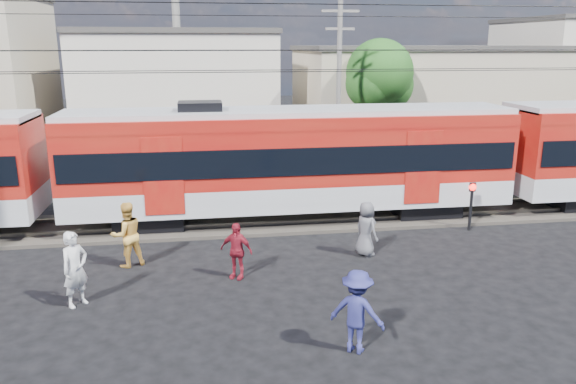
% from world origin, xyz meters
% --- Properties ---
extents(ground, '(120.00, 120.00, 0.00)m').
position_xyz_m(ground, '(0.00, 0.00, 0.00)').
color(ground, black).
rests_on(ground, ground).
extents(track_bed, '(70.00, 3.40, 0.12)m').
position_xyz_m(track_bed, '(0.00, 8.00, 0.06)').
color(track_bed, '#2D2823').
rests_on(track_bed, ground).
extents(rail_near, '(70.00, 0.12, 0.12)m').
position_xyz_m(rail_near, '(0.00, 7.25, 0.18)').
color(rail_near, '#59544C').
rests_on(rail_near, track_bed).
extents(rail_far, '(70.00, 0.12, 0.12)m').
position_xyz_m(rail_far, '(0.00, 8.75, 0.18)').
color(rail_far, '#59544C').
rests_on(rail_far, track_bed).
extents(commuter_train, '(50.30, 3.08, 4.17)m').
position_xyz_m(commuter_train, '(2.76, 8.00, 2.40)').
color(commuter_train, black).
rests_on(commuter_train, ground).
extents(building_midwest, '(12.24, 12.24, 7.30)m').
position_xyz_m(building_midwest, '(-2.00, 27.00, 3.66)').
color(building_midwest, beige).
rests_on(building_midwest, ground).
extents(building_mideast, '(16.32, 10.20, 6.30)m').
position_xyz_m(building_mideast, '(14.00, 24.00, 3.16)').
color(building_mideast, tan).
rests_on(building_mideast, ground).
extents(utility_pole_mid, '(1.80, 0.24, 8.50)m').
position_xyz_m(utility_pole_mid, '(6.00, 15.00, 4.53)').
color(utility_pole_mid, slate).
rests_on(utility_pole_mid, ground).
extents(tree_near, '(3.82, 3.64, 6.72)m').
position_xyz_m(tree_near, '(9.19, 18.09, 4.66)').
color(tree_near, '#382619').
rests_on(tree_near, ground).
extents(pedestrian_a, '(0.83, 0.84, 1.96)m').
position_xyz_m(pedestrian_a, '(-3.89, 1.87, 0.98)').
color(pedestrian_a, silver).
rests_on(pedestrian_a, ground).
extents(pedestrian_b, '(1.18, 1.09, 1.96)m').
position_xyz_m(pedestrian_b, '(-2.92, 4.35, 0.98)').
color(pedestrian_b, gold).
rests_on(pedestrian_b, ground).
extents(pedestrian_c, '(1.38, 1.22, 1.85)m').
position_xyz_m(pedestrian_c, '(2.48, -1.33, 0.92)').
color(pedestrian_c, navy).
rests_on(pedestrian_c, ground).
extents(pedestrian_d, '(1.03, 0.80, 1.63)m').
position_xyz_m(pedestrian_d, '(0.20, 2.98, 0.81)').
color(pedestrian_d, maroon).
rests_on(pedestrian_d, ground).
extents(pedestrian_e, '(0.87, 1.00, 1.72)m').
position_xyz_m(pedestrian_e, '(4.30, 4.13, 0.86)').
color(pedestrian_e, '#55555A').
rests_on(pedestrian_e, ground).
extents(crossing_signal, '(0.25, 0.25, 1.74)m').
position_xyz_m(crossing_signal, '(8.63, 5.90, 1.21)').
color(crossing_signal, black).
rests_on(crossing_signal, ground).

